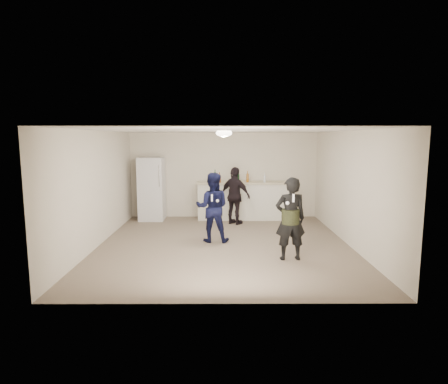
{
  "coord_description": "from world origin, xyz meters",
  "views": [
    {
      "loc": [
        -0.03,
        -8.04,
        2.34
      ],
      "look_at": [
        0.0,
        0.2,
        1.15
      ],
      "focal_mm": 30.0,
      "sensor_mm": 36.0,
      "label": 1
    }
  ],
  "objects_px": {
    "man": "(212,207)",
    "woman": "(290,219)",
    "fridge": "(152,189)",
    "counter": "(243,201)",
    "shaker": "(233,179)",
    "spectator": "(235,196)"
  },
  "relations": [
    {
      "from": "fridge",
      "to": "shaker",
      "type": "bearing_deg",
      "value": -1.31
    },
    {
      "from": "man",
      "to": "woman",
      "type": "distance_m",
      "value": 2.01
    },
    {
      "from": "man",
      "to": "woman",
      "type": "bearing_deg",
      "value": 143.37
    },
    {
      "from": "man",
      "to": "fridge",
      "type": "bearing_deg",
      "value": -48.66
    },
    {
      "from": "counter",
      "to": "woman",
      "type": "relative_size",
      "value": 1.61
    },
    {
      "from": "shaker",
      "to": "spectator",
      "type": "relative_size",
      "value": 0.11
    },
    {
      "from": "fridge",
      "to": "man",
      "type": "distance_m",
      "value": 2.95
    },
    {
      "from": "fridge",
      "to": "spectator",
      "type": "relative_size",
      "value": 1.15
    },
    {
      "from": "counter",
      "to": "man",
      "type": "bearing_deg",
      "value": -108.99
    },
    {
      "from": "fridge",
      "to": "woman",
      "type": "relative_size",
      "value": 1.12
    },
    {
      "from": "woman",
      "to": "counter",
      "type": "bearing_deg",
      "value": -84.35
    },
    {
      "from": "woman",
      "to": "spectator",
      "type": "relative_size",
      "value": 1.03
    },
    {
      "from": "fridge",
      "to": "woman",
      "type": "height_order",
      "value": "fridge"
    },
    {
      "from": "shaker",
      "to": "man",
      "type": "bearing_deg",
      "value": -103.05
    },
    {
      "from": "counter",
      "to": "shaker",
      "type": "bearing_deg",
      "value": -157.52
    },
    {
      "from": "man",
      "to": "woman",
      "type": "xyz_separation_m",
      "value": [
        1.53,
        -1.3,
        0.02
      ]
    },
    {
      "from": "shaker",
      "to": "woman",
      "type": "xyz_separation_m",
      "value": [
        1.01,
        -3.57,
        -0.37
      ]
    },
    {
      "from": "counter",
      "to": "spectator",
      "type": "relative_size",
      "value": 1.66
    },
    {
      "from": "fridge",
      "to": "shaker",
      "type": "xyz_separation_m",
      "value": [
        2.33,
        -0.05,
        0.28
      ]
    },
    {
      "from": "fridge",
      "to": "spectator",
      "type": "height_order",
      "value": "fridge"
    },
    {
      "from": "shaker",
      "to": "spectator",
      "type": "distance_m",
      "value": 0.67
    },
    {
      "from": "fridge",
      "to": "woman",
      "type": "xyz_separation_m",
      "value": [
        3.34,
        -3.62,
        -0.09
      ]
    }
  ]
}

